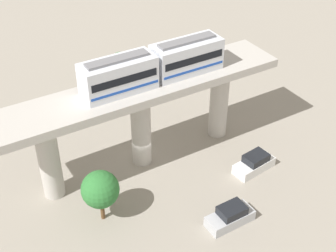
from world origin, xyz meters
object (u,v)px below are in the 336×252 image
object	(u,v)px
tree_mid_lot	(100,190)
train	(154,66)
parked_car_silver	(230,216)
parked_car_white	(254,163)
tree_near_viaduct	(120,63)

from	to	relation	value
tree_mid_lot	train	bearing A→B (deg)	122.19
parked_car_silver	tree_mid_lot	size ratio (longest dim) A/B	0.85
parked_car_white	tree_near_viaduct	xyz separation A→B (m)	(-20.63, -4.10, 2.63)
train	tree_near_viaduct	bearing A→B (deg)	167.33
tree_near_viaduct	tree_mid_lot	distance (m)	22.05
train	parked_car_white	distance (m)	13.73
train	tree_mid_lot	bearing A→B (deg)	-57.81
train	parked_car_silver	distance (m)	14.70
train	tree_mid_lot	xyz separation A→B (m)	(5.09, -8.09, -6.95)
parked_car_silver	tree_mid_lot	distance (m)	11.24
tree_near_viaduct	tree_mid_lot	bearing A→B (deg)	-30.56
parked_car_silver	parked_car_white	distance (m)	7.60
parked_car_white	tree_mid_lot	size ratio (longest dim) A/B	0.88
train	tree_near_viaduct	world-z (taller)	train
parked_car_silver	tree_mid_lot	bearing A→B (deg)	-124.24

